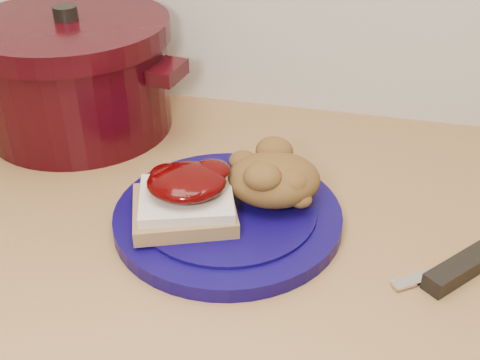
% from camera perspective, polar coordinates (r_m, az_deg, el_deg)
% --- Properties ---
extents(plate, '(0.33, 0.33, 0.02)m').
position_cam_1_polar(plate, '(0.71, -1.16, -3.51)').
color(plate, '#0B043F').
rests_on(plate, wood_countertop).
extents(sandwich, '(0.14, 0.13, 0.06)m').
position_cam_1_polar(sandwich, '(0.68, -5.19, -1.60)').
color(sandwich, olive).
rests_on(sandwich, plate).
extents(stuffing_mound, '(0.13, 0.12, 0.05)m').
position_cam_1_polar(stuffing_mound, '(0.71, 3.23, 0.08)').
color(stuffing_mound, brown).
rests_on(stuffing_mound, plate).
extents(butter_knife, '(0.16, 0.12, 0.00)m').
position_cam_1_polar(butter_knife, '(0.70, 20.76, -7.46)').
color(butter_knife, silver).
rests_on(butter_knife, wood_countertop).
extents(dutch_oven, '(0.35, 0.32, 0.18)m').
position_cam_1_polar(dutch_oven, '(0.93, -15.37, 9.66)').
color(dutch_oven, black).
rests_on(dutch_oven, wood_countertop).
extents(pepper_grinder, '(0.08, 0.08, 0.13)m').
position_cam_1_polar(pepper_grinder, '(0.96, -13.06, 9.74)').
color(pepper_grinder, black).
rests_on(pepper_grinder, wood_countertop).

